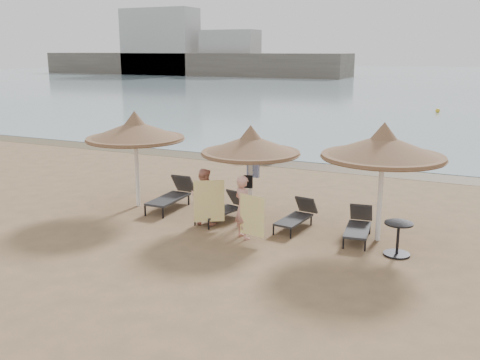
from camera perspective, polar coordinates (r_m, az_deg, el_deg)
The scene contains 20 objects.
ground at distance 13.72m, azimuth -4.30°, elevation -6.08°, with size 160.00×160.00×0.00m, color olive.
sea at distance 91.61m, azimuth 20.94°, elevation 9.97°, with size 200.00×140.00×0.03m, color #6A8E9B.
wet_sand_strip at distance 22.10m, azimuth 7.51°, elevation 1.51°, with size 200.00×1.60×0.01m, color brown.
far_shore at distance 94.48m, azimuth 5.30°, elevation 12.64°, with size 150.00×54.80×12.00m.
palapa_left at distance 16.12m, azimuth -11.12°, elevation 5.17°, with size 2.92×2.92×2.90m.
palapa_center at distance 14.43m, azimuth 1.14°, elevation 3.74°, with size 2.71×2.71×2.68m.
palapa_right at distance 13.30m, azimuth 15.03°, elevation 3.42°, with size 3.00×3.00×2.97m.
lounger_far_left at distance 16.20m, azimuth -7.16°, elevation -1.55°, with size 0.69×1.99×0.89m.
lounger_near_left at distance 14.94m, azimuth -1.69°, elevation -3.00°, with size 0.99×1.78×0.76m.
lounger_near_right at distance 14.39m, azimuth 6.15°, elevation -3.77°, with size 0.75×1.70×0.74m.
lounger_far_right at distance 13.86m, azimuth 12.54°, elevation -4.67°, with size 0.75×1.75×0.76m.
side_table at distance 12.92m, azimuth 16.47°, elevation -6.15°, with size 0.65×0.65×0.79m.
person_left at distance 14.45m, azimuth -3.90°, elevation -1.29°, with size 0.83×0.54×1.80m, color tan.
person_right at distance 13.33m, azimuth 0.34°, elevation -2.39°, with size 0.86×0.56×1.88m, color tan.
towel_left at distance 14.03m, azimuth -3.31°, elevation -2.27°, with size 0.69×0.44×1.13m.
towel_right at distance 13.04m, azimuth 1.29°, elevation -3.82°, with size 0.72×0.19×1.02m.
bag_patterned at distance 14.73m, azimuth 1.41°, elevation 1.15°, with size 0.35×0.14×0.44m.
bag_dark at distance 14.49m, azimuth 0.87°, elevation -0.18°, with size 0.25×0.12×0.34m.
pedal_boat at distance 23.19m, azimuth 2.15°, elevation 3.01°, with size 2.02×1.37×0.88m.
buoy_mid at distance 43.17m, azimuth 20.34°, elevation 6.95°, with size 0.34×0.34×0.34m, color gold.
Camera 1 is at (6.28, -11.28, 4.64)m, focal length 40.00 mm.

